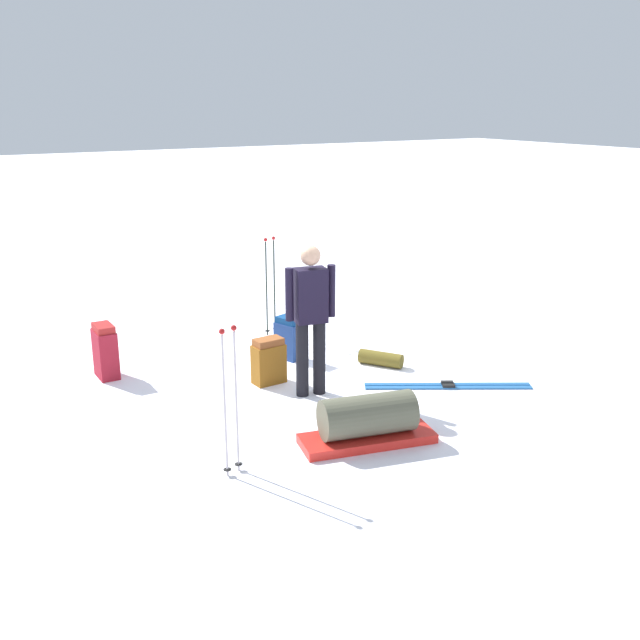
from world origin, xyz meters
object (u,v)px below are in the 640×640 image
(backpack_large_dark, at_px, (289,338))
(backpack_small_spare, at_px, (105,351))
(ski_pair_near, at_px, (448,386))
(gear_sled, at_px, (367,421))
(ski_poles_planted_near, at_px, (230,394))
(skier_standing, at_px, (311,313))
(ski_poles_planted_far, at_px, (270,281))
(sleeping_mat_rolled, at_px, (381,359))
(backpack_bright, at_px, (269,361))

(backpack_large_dark, bearing_deg, backpack_small_spare, -14.44)
(ski_pair_near, distance_m, gear_sled, 1.78)
(backpack_large_dark, bearing_deg, ski_poles_planted_near, 51.38)
(skier_standing, distance_m, ski_poles_planted_far, 2.30)
(ski_poles_planted_near, distance_m, ski_poles_planted_far, 4.04)
(ski_poles_planted_near, xyz_separation_m, ski_poles_planted_far, (-2.18, -3.40, 0.01))
(backpack_small_spare, bearing_deg, sleeping_mat_rolled, 155.22)
(backpack_bright, distance_m, ski_poles_planted_near, 2.23)
(backpack_small_spare, bearing_deg, backpack_bright, 142.91)
(ski_poles_planted_near, relative_size, sleeping_mat_rolled, 2.48)
(gear_sled, bearing_deg, ski_poles_planted_far, -103.09)
(skier_standing, bearing_deg, sleeping_mat_rolled, -164.49)
(ski_pair_near, relative_size, backpack_large_dark, 3.16)
(skier_standing, height_order, ski_poles_planted_near, skier_standing)
(ski_poles_planted_far, height_order, sleeping_mat_rolled, ski_poles_planted_far)
(backpack_small_spare, xyz_separation_m, sleeping_mat_rolled, (-3.02, 1.39, -0.23))
(backpack_small_spare, relative_size, gear_sled, 0.48)
(backpack_large_dark, bearing_deg, skier_standing, 72.30)
(skier_standing, relative_size, sleeping_mat_rolled, 3.09)
(backpack_large_dark, height_order, gear_sled, backpack_large_dark)
(backpack_large_dark, height_order, ski_poles_planted_near, ski_poles_planted_near)
(ski_poles_planted_far, xyz_separation_m, gear_sled, (0.82, 3.53, -0.54))
(ski_poles_planted_far, bearing_deg, ski_pair_near, 105.71)
(backpack_small_spare, xyz_separation_m, ski_poles_planted_far, (-2.46, -0.46, 0.45))
(skier_standing, height_order, backpack_small_spare, skier_standing)
(ski_pair_near, bearing_deg, ski_poles_planted_near, 10.63)
(ski_poles_planted_far, bearing_deg, skier_standing, 73.34)
(skier_standing, height_order, backpack_bright, skier_standing)
(skier_standing, bearing_deg, ski_pair_near, 156.01)
(ski_pair_near, bearing_deg, skier_standing, -23.99)
(gear_sled, relative_size, sleeping_mat_rolled, 2.49)
(ski_poles_planted_near, bearing_deg, skier_standing, -141.64)
(backpack_large_dark, distance_m, ski_poles_planted_near, 3.08)
(ski_poles_planted_near, xyz_separation_m, sleeping_mat_rolled, (-2.74, -1.55, -0.66))
(ski_poles_planted_near, bearing_deg, ski_poles_planted_far, -122.69)
(backpack_large_dark, distance_m, backpack_bright, 0.87)
(backpack_large_dark, bearing_deg, gear_sled, 77.88)
(skier_standing, distance_m, backpack_small_spare, 2.58)
(gear_sled, bearing_deg, ski_poles_planted_near, -5.53)
(backpack_small_spare, height_order, sleeping_mat_rolled, backpack_small_spare)
(backpack_large_dark, xyz_separation_m, ski_poles_planted_near, (1.90, 2.38, 0.49))
(backpack_large_dark, relative_size, backpack_bright, 1.01)
(skier_standing, xyz_separation_m, backpack_large_dark, (-0.37, -1.17, -0.69))
(ski_pair_near, xyz_separation_m, sleeping_mat_rolled, (0.24, -0.99, 0.08))
(sleeping_mat_rolled, bearing_deg, backpack_small_spare, -24.78)
(ski_pair_near, relative_size, backpack_small_spare, 2.65)
(backpack_small_spare, bearing_deg, ski_pair_near, 143.88)
(skier_standing, height_order, ski_poles_planted_far, skier_standing)
(backpack_large_dark, xyz_separation_m, sleeping_mat_rolled, (-0.84, 0.83, -0.18))
(backpack_large_dark, bearing_deg, ski_poles_planted_far, -105.46)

